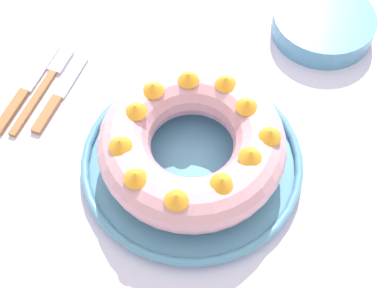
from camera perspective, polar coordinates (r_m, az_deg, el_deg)
The scene contains 7 objects.
dining_table at distance 0.86m, azimuth 1.13°, elevation -7.22°, with size 1.34×0.99×0.75m.
serving_dish at distance 0.78m, azimuth 0.00°, elevation -1.83°, with size 0.32×0.32×0.02m.
bundt_cake at distance 0.74m, azimuth 0.00°, elevation 0.04°, with size 0.26×0.26×0.09m.
fork at distance 0.90m, azimuth -15.33°, elevation 6.23°, with size 0.02×0.19×0.01m.
serving_knife at distance 0.90m, azimuth -17.49°, elevation 5.28°, with size 0.02×0.20×0.01m.
cake_knife at distance 0.88m, azimuth -14.20°, elevation 4.75°, with size 0.02×0.16×0.01m.
side_bowl at distance 0.96m, azimuth 13.81°, elevation 12.33°, with size 0.17×0.17×0.04m, color #518EB2.
Camera 1 is at (0.11, -0.34, 1.44)m, focal length 50.00 mm.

